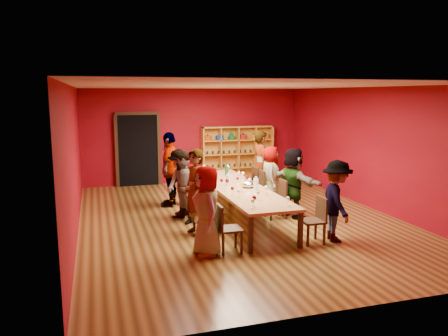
{
  "coord_description": "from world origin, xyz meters",
  "views": [
    {
      "loc": [
        -3.08,
        -9.2,
        2.82
      ],
      "look_at": [
        -0.26,
        0.26,
        1.15
      ],
      "focal_mm": 35.0,
      "sensor_mm": 36.0,
      "label": 1
    }
  ],
  "objects": [
    {
      "name": "wine_glass_9",
      "position": [
        0.27,
        0.18,
        0.91
      ],
      "size": [
        0.09,
        0.09,
        0.22
      ],
      "color": "white",
      "rests_on": "tasting_table"
    },
    {
      "name": "person_right_3",
      "position": [
        1.25,
        1.11,
        0.75
      ],
      "size": [
        0.62,
        0.82,
        1.5
      ],
      "primitive_type": "imported",
      "rotation": [
        0.0,
        0.0,
        1.23
      ],
      "color": "beige",
      "rests_on": "ground"
    },
    {
      "name": "wine_glass_8",
      "position": [
        0.27,
        -1.0,
        0.89
      ],
      "size": [
        0.08,
        0.08,
        0.2
      ],
      "color": "white",
      "rests_on": "tasting_table"
    },
    {
      "name": "chair_person_left_1",
      "position": [
        -0.91,
        -0.81,
        0.5
      ],
      "size": [
        0.42,
        0.42,
        0.89
      ],
      "color": "black",
      "rests_on": "ground"
    },
    {
      "name": "chair_person_right_0",
      "position": [
        0.91,
        -1.98,
        0.5
      ],
      "size": [
        0.42,
        0.42,
        0.89
      ],
      "color": "black",
      "rests_on": "ground"
    },
    {
      "name": "chair_person_right_4",
      "position": [
        0.91,
        1.63,
        0.5
      ],
      "size": [
        0.42,
        0.42,
        0.89
      ],
      "color": "black",
      "rests_on": "ground"
    },
    {
      "name": "chair_person_right_3",
      "position": [
        0.91,
        1.11,
        0.5
      ],
      "size": [
        0.42,
        0.42,
        0.89
      ],
      "color": "black",
      "rests_on": "ground"
    },
    {
      "name": "person_right_4",
      "position": [
        1.19,
        1.63,
        0.94
      ],
      "size": [
        0.51,
        0.69,
        1.88
      ],
      "primitive_type": "imported",
      "rotation": [
        0.0,
        0.0,
        1.59
      ],
      "color": "silver",
      "rests_on": "ground"
    },
    {
      "name": "person_left_3",
      "position": [
        -1.21,
        0.66,
        0.79
      ],
      "size": [
        0.72,
        1.09,
        1.57
      ],
      "primitive_type": "imported",
      "rotation": [
        0.0,
        0.0,
        -1.25
      ],
      "color": "#4E4D52",
      "rests_on": "ground"
    },
    {
      "name": "wine_glass_2",
      "position": [
        -0.31,
        1.97,
        0.91
      ],
      "size": [
        0.09,
        0.09,
        0.22
      ],
      "color": "white",
      "rests_on": "tasting_table"
    },
    {
      "name": "tasting_table",
      "position": [
        0.0,
        0.0,
        0.7
      ],
      "size": [
        1.1,
        4.5,
        0.75
      ],
      "color": "#AD7848",
      "rests_on": "ground"
    },
    {
      "name": "person_left_4",
      "position": [
        -1.28,
        1.61,
        0.95
      ],
      "size": [
        0.91,
        1.22,
        1.89
      ],
      "primitive_type": "imported",
      "rotation": [
        0.0,
        0.0,
        -1.99
      ],
      "color": "#5673B1",
      "rests_on": "ground"
    },
    {
      "name": "person_right_2",
      "position": [
        1.27,
        -0.21,
        0.81
      ],
      "size": [
        0.8,
        1.56,
        1.62
      ],
      "primitive_type": "imported",
      "rotation": [
        0.0,
        0.0,
        1.83
      ],
      "color": "#607FC6",
      "rests_on": "ground"
    },
    {
      "name": "wine_glass_7",
      "position": [
        -0.01,
        -1.28,
        0.88
      ],
      "size": [
        0.07,
        0.07,
        0.18
      ],
      "color": "white",
      "rests_on": "tasting_table"
    },
    {
      "name": "wine_glass_15",
      "position": [
        -0.35,
        -1.89,
        0.88
      ],
      "size": [
        0.07,
        0.07,
        0.18
      ],
      "color": "white",
      "rests_on": "tasting_table"
    },
    {
      "name": "wine_glass_11",
      "position": [
        -0.38,
        -0.76,
        0.88
      ],
      "size": [
        0.07,
        0.07,
        0.18
      ],
      "color": "white",
      "rests_on": "tasting_table"
    },
    {
      "name": "wine_glass_5",
      "position": [
        -0.29,
        -0.09,
        0.91
      ],
      "size": [
        0.09,
        0.09,
        0.22
      ],
      "color": "white",
      "rests_on": "tasting_table"
    },
    {
      "name": "room_shell",
      "position": [
        0.0,
        0.0,
        1.5
      ],
      "size": [
        7.1,
        9.1,
        3.04
      ],
      "color": "#513515",
      "rests_on": "ground"
    },
    {
      "name": "wine_glass_0",
      "position": [
        0.27,
        -0.0,
        0.88
      ],
      "size": [
        0.07,
        0.07,
        0.18
      ],
      "color": "white",
      "rests_on": "tasting_table"
    },
    {
      "name": "wine_glass_10",
      "position": [
        -0.28,
        1.76,
        0.89
      ],
      "size": [
        0.08,
        0.08,
        0.19
      ],
      "color": "white",
      "rests_on": "tasting_table"
    },
    {
      "name": "spittoon_bowl",
      "position": [
        0.19,
        -0.15,
        0.82
      ],
      "size": [
        0.31,
        0.31,
        0.17
      ],
      "primitive_type": "ellipsoid",
      "color": "#B8BBC0",
      "rests_on": "tasting_table"
    },
    {
      "name": "wine_glass_3",
      "position": [
        0.32,
        0.9,
        0.88
      ],
      "size": [
        0.07,
        0.07,
        0.18
      ],
      "color": "white",
      "rests_on": "tasting_table"
    },
    {
      "name": "chair_person_left_2",
      "position": [
        -0.91,
        0.07,
        0.5
      ],
      "size": [
        0.42,
        0.42,
        0.89
      ],
      "color": "black",
      "rests_on": "ground"
    },
    {
      "name": "carafe_b",
      "position": [
        0.26,
        -0.44,
        0.88
      ],
      "size": [
        0.12,
        0.12,
        0.29
      ],
      "color": "white",
      "rests_on": "tasting_table"
    },
    {
      "name": "wine_bottle",
      "position": [
        0.15,
        1.4,
        0.88
      ],
      "size": [
        0.1,
        0.1,
        0.33
      ],
      "color": "#163D1D",
      "rests_on": "tasting_table"
    },
    {
      "name": "wine_glass_13",
      "position": [
        0.28,
        1.71,
        0.91
      ],
      "size": [
        0.09,
        0.09,
        0.22
      ],
      "color": "white",
      "rests_on": "tasting_table"
    },
    {
      "name": "wine_glass_1",
      "position": [
        -0.37,
        0.09,
        0.89
      ],
      "size": [
        0.08,
        0.08,
        0.19
      ],
      "color": "white",
      "rests_on": "tasting_table"
    },
    {
      "name": "chair_person_left_4",
      "position": [
        -0.91,
        1.61,
        0.5
      ],
      "size": [
        0.42,
        0.42,
        0.89
      ],
      "color": "black",
      "rests_on": "ground"
    },
    {
      "name": "wine_glass_12",
      "position": [
        -0.33,
        -1.04,
        0.89
      ],
      "size": [
        0.08,
        0.08,
        0.19
      ],
      "color": "white",
      "rests_on": "tasting_table"
    },
    {
      "name": "wine_glass_17",
      "position": [
        0.37,
        0.75,
        0.89
      ],
      "size": [
        0.08,
        0.08,
        0.2
      ],
      "color": "white",
      "rests_on": "tasting_table"
    },
    {
      "name": "chair_person_right_2",
      "position": [
        0.91,
        -0.21,
        0.5
      ],
      "size": [
        0.42,
        0.42,
        0.89
      ],
      "color": "black",
      "rests_on": "ground"
    },
    {
      "name": "person_left_0",
      "position": [
        -1.25,
        -2.0,
        0.8
      ],
      "size": [
        0.47,
        0.81,
        1.61
      ],
      "primitive_type": "imported",
      "rotation": [
        0.0,
        0.0,
        -1.51
      ],
      "color": "#141C37",
      "rests_on": "ground"
    },
    {
      "name": "wine_glass_6",
      "position": [
        0.33,
        1.9,
        0.88
      ],
      "size": [
        0.07,
        0.07,
        0.18
      ],
      "color": "white",
      "rests_on": "tasting_table"
    },
    {
      "name": "wine_glass_16",
      "position": [
        -0.28,
        -1.77,
        0.9
      ],
      "size": [
        0.09,
        0.09,
        0.21
      ],
      "color": "white",
      "rests_on": "tasting_table"
    },
    {
      "name": "doorway",
      "position": [
        -1.8,
        4.43,
        1.12
      ],
      "size": [
        1.4,
        0.17,
        2.3
      ],
      "color": "black",
      "rests_on": "ground"
    },
    {
      "name": "chair_person_left_0",
      "position": [
        -0.91,
        -2.0,
        0.5
      ],
      "size": [
        0.42,
        0.42,
        0.89
      ],
      "color": "black",
      "rests_on": "ground"
    },
    {
      "name": "chair_person_left_3",
      "position": [
        -0.91,
        0.66,
        0.5
      ],
      "size": [
        0.42,
        0.42,
        0.89
      ],
      "color": "black",
      "rests_on": "ground"
    },
    {
      "name": "person_right_0",
      "position": [
        1.34,
        -1.98,
        0.79
      ],
      "size": [
        0.64,
        1.09,
        1.58
      ],
      "primitive_type": "imported",
      "rotation": [
        0.0,
        0.0,
        1.35
      ],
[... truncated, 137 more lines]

